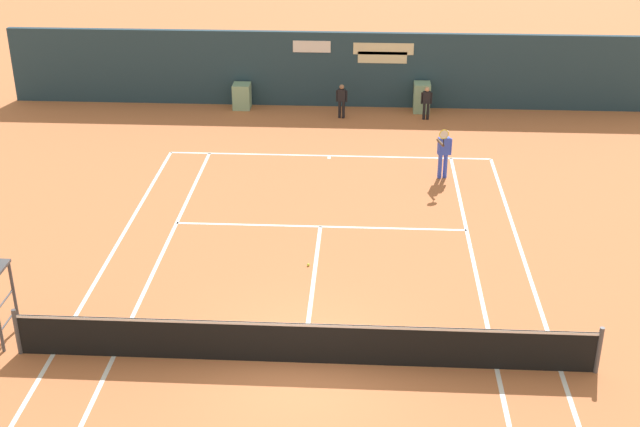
% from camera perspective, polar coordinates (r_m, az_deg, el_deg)
% --- Properties ---
extents(ground_plane, '(80.00, 80.00, 0.01)m').
position_cam_1_polar(ground_plane, '(18.70, -0.99, -8.78)').
color(ground_plane, '#C67042').
extents(tennis_net, '(12.10, 0.10, 1.07)m').
position_cam_1_polar(tennis_net, '(17.94, -1.13, -8.46)').
color(tennis_net, '#4C4C51').
rests_on(tennis_net, ground_plane).
extents(sponsor_back_wall, '(25.00, 1.02, 2.85)m').
position_cam_1_polar(sponsor_back_wall, '(33.13, 1.07, 9.41)').
color(sponsor_back_wall, '#233D4C').
rests_on(sponsor_back_wall, ground_plane).
extents(player_on_baseline, '(0.50, 0.75, 1.79)m').
position_cam_1_polar(player_on_baseline, '(26.76, 8.17, 4.19)').
color(player_on_baseline, blue).
rests_on(player_on_baseline, ground_plane).
extents(ball_kid_right_post, '(0.43, 0.19, 1.28)m').
position_cam_1_polar(ball_kid_right_post, '(31.94, 1.44, 7.58)').
color(ball_kid_right_post, black).
rests_on(ball_kid_right_post, ground_plane).
extents(ball_kid_left_post, '(0.41, 0.17, 1.24)m').
position_cam_1_polar(ball_kid_left_post, '(32.01, 7.05, 7.39)').
color(ball_kid_left_post, black).
rests_on(ball_kid_left_post, ground_plane).
extents(tennis_ball_mid_court, '(0.07, 0.07, 0.07)m').
position_cam_1_polar(tennis_ball_mid_court, '(21.74, -0.77, -3.41)').
color(tennis_ball_mid_court, '#CCE033').
rests_on(tennis_ball_mid_court, ground_plane).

